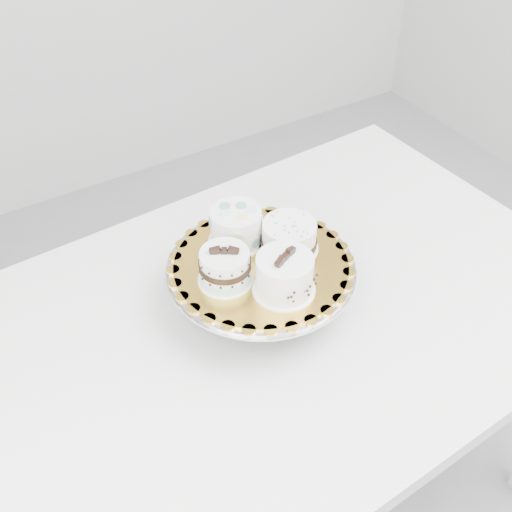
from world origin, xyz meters
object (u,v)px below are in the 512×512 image
table (280,331)px  cake_ribbon (290,237)px  cake_board (261,264)px  cake_swirl (284,275)px  cake_banded (225,268)px  cake_stand (261,277)px  cake_dots (236,226)px

table → cake_ribbon: 0.21m
cake_board → cake_swirl: (-0.00, -0.08, 0.04)m
cake_board → cake_ribbon: (0.07, 0.01, 0.03)m
cake_banded → cake_ribbon: (0.15, 0.01, -0.00)m
cake_board → cake_swirl: cake_swirl is taller
cake_stand → cake_swirl: (-0.00, -0.08, 0.07)m
cake_dots → cake_ribbon: (0.08, -0.07, -0.01)m
cake_board → cake_banded: 0.09m
cake_board → cake_banded: size_ratio=2.68×
cake_stand → cake_dots: bearing=94.7°
cake_banded → cake_swirl: bearing=-13.1°
cake_dots → table: bearing=-98.2°
cake_banded → cake_ribbon: 0.15m
table → cake_swirl: size_ratio=9.60×
cake_stand → cake_swirl: size_ratio=2.66×
cake_swirl → cake_dots: 0.16m
cake_dots → cake_stand: bearing=-109.1°
table → cake_swirl: cake_swirl is taller
table → cake_dots: cake_dots is taller
table → cake_ribbon: (0.04, 0.04, 0.20)m
cake_board → cake_dots: 0.09m
cake_stand → cake_banded: size_ratio=2.92×
cake_banded → cake_dots: (0.07, 0.09, 0.01)m
cake_stand → cake_dots: size_ratio=2.78×
cake_swirl → cake_banded: bearing=111.3°
cake_banded → cake_dots: bearing=81.4°
cake_swirl → cake_ribbon: 0.12m
table → cake_board: cake_board is taller
cake_swirl → cake_ribbon: (0.07, 0.09, -0.01)m
table → cake_dots: bearing=102.2°
cake_dots → cake_ribbon: size_ratio=0.98×
cake_dots → cake_ribbon: bearing=-67.1°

